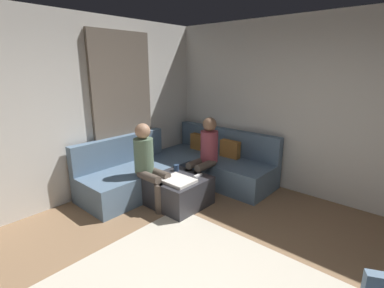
{
  "coord_description": "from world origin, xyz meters",
  "views": [
    {
      "loc": [
        1.04,
        -1.41,
        1.98
      ],
      "look_at": [
        -1.63,
        1.63,
        0.85
      ],
      "focal_mm": 26.4,
      "sensor_mm": 36.0,
      "label": 1
    }
  ],
  "objects_px": {
    "sectional_couch": "(182,168)",
    "coffee_mug": "(176,168)",
    "person_on_couch_back": "(205,152)",
    "person_on_couch_side": "(148,162)",
    "game_remote": "(198,176)",
    "ottoman": "(179,191)"
  },
  "relations": [
    {
      "from": "coffee_mug",
      "to": "game_remote",
      "type": "bearing_deg",
      "value": 5.71
    },
    {
      "from": "ottoman",
      "to": "person_on_couch_side",
      "type": "xyz_separation_m",
      "value": [
        -0.33,
        -0.27,
        0.45
      ]
    },
    {
      "from": "ottoman",
      "to": "person_on_couch_side",
      "type": "relative_size",
      "value": 0.63
    },
    {
      "from": "person_on_couch_back",
      "to": "sectional_couch",
      "type": "bearing_deg",
      "value": 6.74
    },
    {
      "from": "coffee_mug",
      "to": "person_on_couch_back",
      "type": "xyz_separation_m",
      "value": [
        0.21,
        0.45,
        0.19
      ]
    },
    {
      "from": "sectional_couch",
      "to": "game_remote",
      "type": "relative_size",
      "value": 17.0
    },
    {
      "from": "coffee_mug",
      "to": "game_remote",
      "type": "relative_size",
      "value": 0.63
    },
    {
      "from": "coffee_mug",
      "to": "person_on_couch_side",
      "type": "xyz_separation_m",
      "value": [
        -0.11,
        -0.45,
        0.19
      ]
    },
    {
      "from": "person_on_couch_side",
      "to": "coffee_mug",
      "type": "bearing_deg",
      "value": 166.51
    },
    {
      "from": "ottoman",
      "to": "person_on_couch_back",
      "type": "distance_m",
      "value": 0.77
    },
    {
      "from": "sectional_couch",
      "to": "coffee_mug",
      "type": "bearing_deg",
      "value": -56.69
    },
    {
      "from": "ottoman",
      "to": "person_on_couch_side",
      "type": "distance_m",
      "value": 0.62
    },
    {
      "from": "sectional_couch",
      "to": "person_on_couch_back",
      "type": "distance_m",
      "value": 0.6
    },
    {
      "from": "ottoman",
      "to": "game_remote",
      "type": "bearing_deg",
      "value": 50.71
    },
    {
      "from": "sectional_couch",
      "to": "ottoman",
      "type": "xyz_separation_m",
      "value": [
        0.48,
        -0.57,
        -0.07
      ]
    },
    {
      "from": "game_remote",
      "to": "ottoman",
      "type": "bearing_deg",
      "value": -129.29
    },
    {
      "from": "person_on_couch_back",
      "to": "person_on_couch_side",
      "type": "bearing_deg",
      "value": 70.52
    },
    {
      "from": "person_on_couch_back",
      "to": "person_on_couch_side",
      "type": "relative_size",
      "value": 1.0
    },
    {
      "from": "sectional_couch",
      "to": "coffee_mug",
      "type": "distance_m",
      "value": 0.5
    },
    {
      "from": "sectional_couch",
      "to": "game_remote",
      "type": "height_order",
      "value": "sectional_couch"
    },
    {
      "from": "sectional_couch",
      "to": "person_on_couch_back",
      "type": "height_order",
      "value": "person_on_couch_back"
    },
    {
      "from": "game_remote",
      "to": "person_on_couch_back",
      "type": "relative_size",
      "value": 0.12
    }
  ]
}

